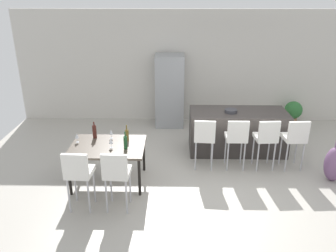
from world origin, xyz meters
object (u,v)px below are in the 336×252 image
Objects in this scene: wine_glass_near at (77,136)px; bar_chair_far at (295,137)px; potted_plant at (293,111)px; wine_bottle_left at (127,135)px; kitchen_island at (237,131)px; bar_chair_right at (266,137)px; dining_chair_near at (78,171)px; wine_bottle_right at (95,132)px; dining_table at (108,149)px; fruit_bowl at (231,111)px; wine_bottle_inner at (125,142)px; refrigerator at (170,91)px; floor_vase at (334,164)px; bar_chair_middle at (237,136)px; dining_chair_far at (116,172)px; wine_glass_middle at (111,141)px; wine_glass_far at (111,132)px; bar_chair_left at (204,136)px.

bar_chair_far is at bearing 5.84° from wine_glass_near.
bar_chair_far is at bearing -107.98° from potted_plant.
wine_bottle_left is (-3.20, -0.33, 0.16)m from bar_chair_far.
potted_plant is at bearing 42.02° from kitchen_island.
dining_chair_near is (-3.28, -1.41, 0.00)m from bar_chair_right.
wine_bottle_right is at bearing 89.80° from dining_chair_near.
fruit_bowl is (2.39, 1.29, 0.28)m from dining_table.
wine_bottle_inner is at bearing -168.08° from bar_chair_far.
dining_chair_near is at bearing -159.77° from bar_chair_far.
dining_table is 0.72× the size of refrigerator.
wine_bottle_inner is at bearing -176.34° from floor_vase.
potted_plant is at bearing -0.18° from refrigerator.
kitchen_island is 2.92m from dining_table.
bar_chair_middle reaches higher than floor_vase.
wine_bottle_right reaches higher than bar_chair_middle.
dining_chair_far is 0.82m from wine_glass_middle.
dining_table is 4.17m from floor_vase.
wine_glass_near is at bearing -144.06° from wine_bottle_right.
potted_plant is (1.91, 1.63, -0.57)m from fruit_bowl.
bar_chair_far is at bearing -0.00° from bar_chair_right.
wine_glass_middle is at bearing -169.49° from bar_chair_far.
dining_chair_near is 1.23m from wine_glass_far.
kitchen_island reaches higher than dining_table.
bar_chair_left is 0.99m from fruit_bowl.
wine_bottle_inner is (0.05, 0.74, 0.16)m from dining_chair_far.
wine_bottle_inner reaches higher than wine_glass_far.
kitchen_island is 6.56× the size of wine_bottle_inner.
bar_chair_far is 1.61× the size of potted_plant.
wine_bottle_right is at bearing 116.38° from dining_chair_far.
dining_chair_near is 3.43× the size of wine_bottle_left.
bar_chair_left is 1.00× the size of bar_chair_right.
wine_glass_middle is 4.11m from floor_vase.
bar_chair_left is at bearing 10.10° from wine_glass_near.
bar_chair_right is at bearing 3.81° from wine_bottle_right.
bar_chair_far is 0.79× the size of dining_table.
bar_chair_far is 3.53m from dining_chair_far.
bar_chair_right is 1.00× the size of bar_chair_far.
kitchen_island is 1.97× the size of dining_chair_far.
dining_chair_near is at bearing -156.70° from bar_chair_right.
bar_chair_middle is 3.43× the size of wine_bottle_left.
wine_glass_middle is at bearing -149.71° from kitchen_island.
dining_chair_far is 3.88m from refrigerator.
refrigerator is 2.83× the size of potted_plant.
wine_glass_middle is at bearing -177.04° from floor_vase.
wine_bottle_left is at bearing -153.06° from kitchen_island.
wine_bottle_inner is 0.26m from wine_glass_middle.
floor_vase is at bearing -92.88° from potted_plant.
wine_glass_near is 0.09× the size of refrigerator.
dining_chair_far is at bearing -152.23° from bar_chair_right.
bar_chair_right is at bearing 12.45° from wine_glass_middle.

